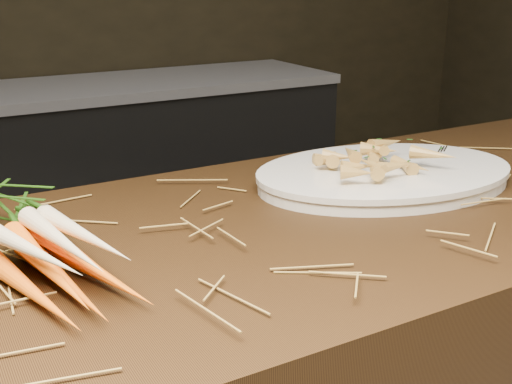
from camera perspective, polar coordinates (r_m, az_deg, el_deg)
back_counter at (r=3.00m, az=-10.59°, el=1.79°), size 1.82×0.62×0.84m
straw_bedding at (r=1.11m, az=5.72°, el=-1.45°), size 1.40×0.60×0.02m
root_veg_bunch at (r=0.98m, az=-20.16°, el=-3.05°), size 0.24×0.51×0.09m
serving_platter at (r=1.28m, az=11.35°, el=1.31°), size 0.57×0.43×0.03m
roasted_veg_heap at (r=1.27m, az=11.47°, el=3.13°), size 0.28×0.22×0.06m
serving_fork at (r=1.36m, az=18.56°, el=2.41°), size 0.16×0.13×0.00m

